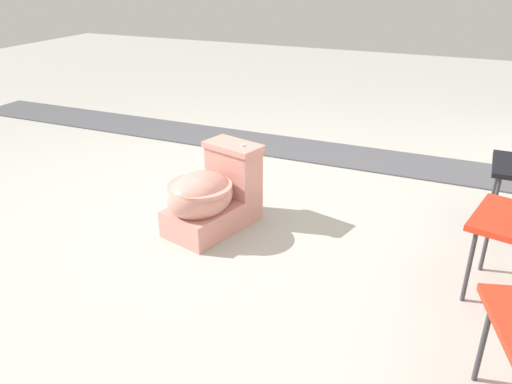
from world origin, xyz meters
TOP-DOWN VIEW (x-y plane):
  - ground_plane at (0.00, 0.00)m, footprint 14.00×14.00m
  - gravel_strip at (-1.39, 0.50)m, footprint 0.56×8.00m
  - toilet at (0.20, 0.13)m, footprint 0.71×0.52m

SIDE VIEW (x-z plane):
  - ground_plane at x=0.00m, z-range 0.00..0.00m
  - gravel_strip at x=-1.39m, z-range 0.00..0.01m
  - toilet at x=0.20m, z-range -0.04..0.48m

